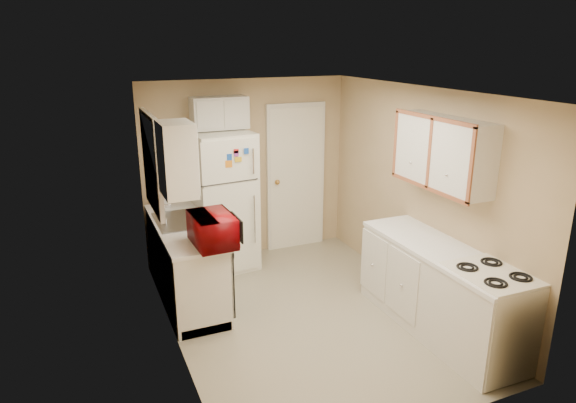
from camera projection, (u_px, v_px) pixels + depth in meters
name	position (u px, v px, depth m)	size (l,w,h in m)	color
floor	(306.00, 314.00, 5.61)	(3.80, 3.80, 0.00)	#B3AB90
ceiling	(309.00, 91.00, 4.89)	(3.80, 3.80, 0.00)	white
wall_left	(170.00, 229.00, 4.73)	(3.80, 3.80, 0.00)	tan
wall_right	(420.00, 195.00, 5.77)	(3.80, 3.80, 0.00)	tan
wall_back	(247.00, 169.00, 6.92)	(2.80, 2.80, 0.00)	tan
wall_front	(423.00, 289.00, 3.58)	(2.80, 2.80, 0.00)	tan
left_counter	(186.00, 262.00, 5.85)	(0.60, 1.80, 0.90)	silver
dishwasher	(225.00, 275.00, 5.42)	(0.03, 0.58, 0.72)	black
sink	(181.00, 224.00, 5.86)	(0.54, 0.74, 0.16)	gray
microwave	(213.00, 231.00, 5.11)	(0.32, 0.57, 0.38)	#7D0308
soap_bottle	(167.00, 199.00, 6.28)	(0.08, 0.08, 0.18)	white
window_blinds	(152.00, 163.00, 5.54)	(0.10, 0.98, 1.08)	silver
upper_cabinet_left	(177.00, 159.00, 4.79)	(0.30, 0.45, 0.70)	silver
refrigerator	(222.00, 201.00, 6.57)	(0.74, 0.72, 1.79)	white
cabinet_over_fridge	(219.00, 113.00, 6.39)	(0.70, 0.30, 0.40)	silver
interior_door	(296.00, 178.00, 7.20)	(0.86, 0.06, 2.08)	white
right_counter	(438.00, 290.00, 5.19)	(0.60, 2.00, 0.90)	silver
stove	(487.00, 320.00, 4.64)	(0.60, 0.74, 0.89)	white
upper_cabinet_right	(443.00, 152.00, 5.10)	(0.30, 1.20, 0.70)	silver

